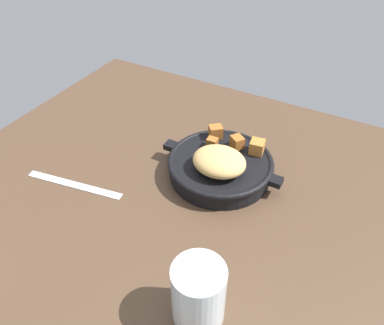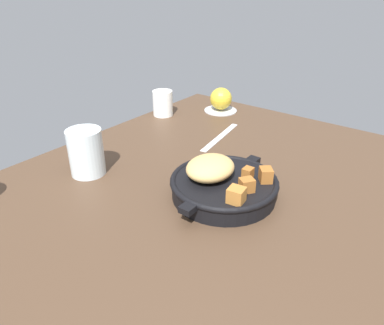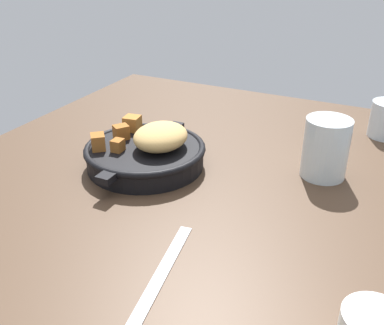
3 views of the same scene
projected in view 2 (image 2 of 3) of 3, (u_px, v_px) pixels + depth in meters
The scene contains 7 objects.
ground_plane at pixel (205, 187), 77.37cm from camera, with size 100.38×79.16×2.40cm, color #473323.
cast_iron_skillet at pixel (222, 183), 70.85cm from camera, with size 25.43×21.16×7.92cm.
saucer_plate at pixel (220, 110), 116.60cm from camera, with size 10.37×10.37×0.60cm, color #B7BABF.
red_apple at pixel (221, 99), 114.87cm from camera, with size 6.92×6.92×6.92cm, color gold.
butter_knife at pixel (220, 137), 97.91cm from camera, with size 20.64×1.60×0.36cm, color silver.
water_glass_tall at pixel (86, 152), 78.11cm from camera, with size 7.51×7.51×10.20cm, color silver.
white_creamer_pitcher at pixel (163, 103), 111.63cm from camera, with size 6.06×6.06×7.65cm, color white.
Camera 2 is at (-54.18, -38.11, 39.22)cm, focal length 34.01 mm.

